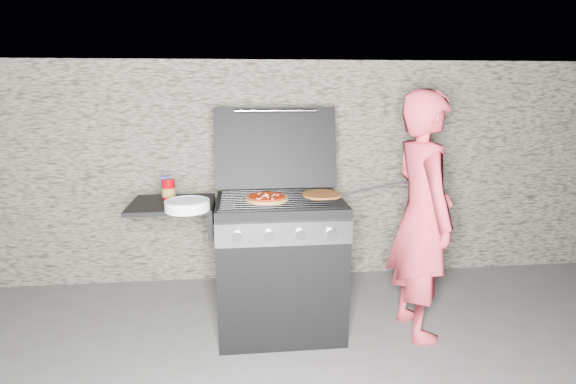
{
  "coord_description": "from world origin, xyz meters",
  "views": [
    {
      "loc": [
        -0.24,
        -2.73,
        1.6
      ],
      "look_at": [
        0.05,
        0.0,
        0.95
      ],
      "focal_mm": 28.0,
      "sensor_mm": 36.0,
      "label": 1
    }
  ],
  "objects": [
    {
      "name": "ground",
      "position": [
        0.0,
        0.0,
        0.0
      ],
      "size": [
        50.0,
        50.0,
        0.0
      ],
      "primitive_type": "plane",
      "color": "#616060"
    },
    {
      "name": "stone_wall",
      "position": [
        0.0,
        1.05,
        0.9
      ],
      "size": [
        8.0,
        0.35,
        1.8
      ],
      "primitive_type": "cube",
      "color": "gray",
      "rests_on": "ground"
    },
    {
      "name": "gas_grill",
      "position": [
        -0.25,
        0.0,
        0.46
      ],
      "size": [
        1.34,
        0.79,
        0.91
      ],
      "primitive_type": null,
      "color": "black",
      "rests_on": "ground"
    },
    {
      "name": "pizza_topped",
      "position": [
        -0.09,
        -0.04,
        0.93
      ],
      "size": [
        0.36,
        0.36,
        0.03
      ],
      "primitive_type": null,
      "rotation": [
        0.0,
        0.0,
        -0.43
      ],
      "color": "#BC834E",
      "rests_on": "gas_grill"
    },
    {
      "name": "pizza_plain",
      "position": [
        0.28,
        0.04,
        0.92
      ],
      "size": [
        0.26,
        0.26,
        0.01
      ],
      "primitive_type": "cylinder",
      "rotation": [
        0.0,
        0.0,
        0.03
      ],
      "color": "#C0772D",
      "rests_on": "gas_grill"
    },
    {
      "name": "sauce_jar",
      "position": [
        -0.7,
        0.1,
        0.97
      ],
      "size": [
        0.11,
        0.11,
        0.13
      ],
      "primitive_type": "cylinder",
      "rotation": [
        0.0,
        0.0,
        -0.4
      ],
      "color": "#8C0006",
      "rests_on": "gas_grill"
    },
    {
      "name": "blue_carton",
      "position": [
        -0.73,
        0.17,
        0.97
      ],
      "size": [
        0.07,
        0.05,
        0.13
      ],
      "primitive_type": "cube",
      "rotation": [
        0.0,
        0.0,
        0.21
      ],
      "color": "#2D32B0",
      "rests_on": "gas_grill"
    },
    {
      "name": "plate_stack",
      "position": [
        -0.55,
        -0.2,
        0.93
      ],
      "size": [
        0.33,
        0.33,
        0.06
      ],
      "primitive_type": "cylinder",
      "rotation": [
        0.0,
        0.0,
        0.33
      ],
      "color": "white",
      "rests_on": "gas_grill"
    },
    {
      "name": "person",
      "position": [
        0.9,
        -0.1,
        0.79
      ],
      "size": [
        0.41,
        0.6,
        1.59
      ],
      "primitive_type": "imported",
      "rotation": [
        0.0,
        0.0,
        1.63
      ],
      "color": "#DA3847",
      "rests_on": "ground"
    },
    {
      "name": "tongs",
      "position": [
        0.56,
        0.0,
        0.96
      ],
      "size": [
        0.51,
        0.04,
        0.1
      ],
      "primitive_type": "cylinder",
      "rotation": [
        0.0,
        1.4,
        0.06
      ],
      "color": "black",
      "rests_on": "gas_grill"
    }
  ]
}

